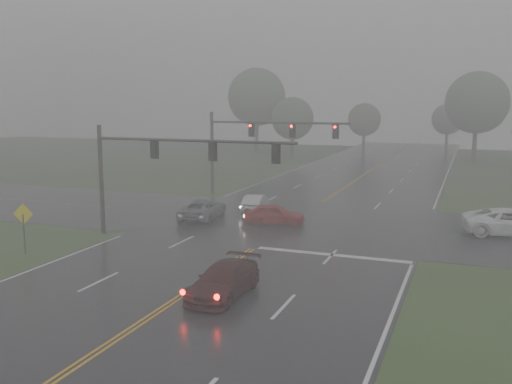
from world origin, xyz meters
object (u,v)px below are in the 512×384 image
at_px(car_grey, 203,219).
at_px(pickup_white, 511,235).
at_px(sedan_maroon, 224,296).
at_px(sedan_silver, 255,211).
at_px(signal_gantry_near, 156,160).
at_px(signal_gantry_far, 252,138).
at_px(sedan_red, 274,225).

relative_size(car_grey, pickup_white, 0.85).
distance_m(sedan_maroon, pickup_white, 20.62).
distance_m(sedan_silver, pickup_white, 17.75).
bearing_deg(signal_gantry_near, signal_gantry_far, 90.70).
bearing_deg(pickup_white, car_grey, 85.74).
relative_size(sedan_red, sedan_silver, 1.05).
bearing_deg(car_grey, signal_gantry_far, -95.85).
bearing_deg(pickup_white, sedan_silver, 74.23).
bearing_deg(car_grey, sedan_silver, -129.50).
height_order(signal_gantry_near, signal_gantry_far, signal_gantry_far).
height_order(car_grey, signal_gantry_near, signal_gantry_near).
distance_m(sedan_red, sedan_silver, 4.82).
distance_m(pickup_white, signal_gantry_near, 22.40).
bearing_deg(sedan_red, car_grey, 75.47).
bearing_deg(pickup_white, signal_gantry_far, 58.81).
height_order(sedan_red, pickup_white, pickup_white).
relative_size(sedan_red, signal_gantry_near, 0.32).
bearing_deg(signal_gantry_far, sedan_red, -61.11).
height_order(sedan_silver, signal_gantry_near, signal_gantry_near).
bearing_deg(signal_gantry_far, sedan_maroon, -71.45).
bearing_deg(signal_gantry_far, pickup_white, -20.36).
height_order(sedan_silver, pickup_white, pickup_white).
bearing_deg(pickup_white, sedan_red, 88.22).
bearing_deg(sedan_maroon, sedan_red, 101.29).
height_order(sedan_red, sedan_silver, sedan_red).
bearing_deg(sedan_maroon, signal_gantry_near, 135.51).
bearing_deg(sedan_red, sedan_silver, 22.13).
relative_size(sedan_maroon, pickup_white, 0.81).
height_order(car_grey, pickup_white, pickup_white).
xyz_separation_m(sedan_red, sedan_silver, (-2.86, 3.89, 0.00)).
distance_m(sedan_maroon, car_grey, 16.40).
distance_m(signal_gantry_near, signal_gantry_far, 16.18).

